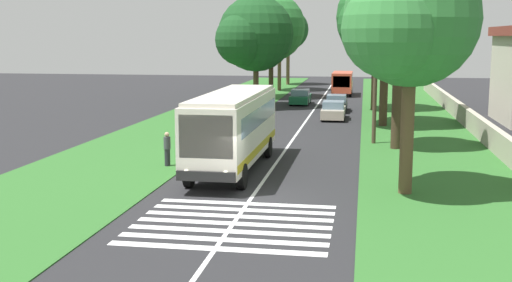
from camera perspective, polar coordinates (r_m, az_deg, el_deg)
The scene contains 21 objects.
ground at distance 25.89m, azimuth -0.36°, elevation -5.00°, with size 160.00×160.00×0.00m, color #262628.
grass_verge_left at distance 42.13m, azimuth -7.85°, elevation 0.48°, with size 120.00×8.00×0.04m, color #2D6628.
grass_verge_right at distance 40.41m, azimuth 14.94°, elevation -0.12°, with size 120.00×8.00×0.04m, color #2D6628.
centre_line at distance 40.46m, azimuth 3.30°, elevation 0.17°, with size 110.00×0.16×0.01m, color silver.
coach_bus at distance 30.84m, azimuth -1.99°, elevation 1.36°, with size 11.16×2.62×3.73m.
zebra_crossing at distance 22.34m, azimuth -2.03°, elevation -7.31°, with size 5.85×6.80×0.01m.
trailing_car_0 at distance 50.41m, azimuth 6.88°, elevation 2.67°, with size 4.30×1.78×1.43m.
trailing_car_1 at distance 55.97m, azimuth 7.15°, elevation 3.31°, with size 4.30×1.78×1.43m.
trailing_car_2 at distance 61.37m, azimuth 3.96°, elevation 3.88°, with size 4.30×1.78×1.43m.
trailing_minibus_0 at distance 71.40m, azimuth 7.66°, elevation 5.28°, with size 6.00×2.14×2.53m.
roadside_tree_left_0 at distance 67.65m, azimuth 1.16°, elevation 9.91°, with size 8.28×7.08×10.85m.
roadside_tree_left_1 at distance 86.36m, azimuth 2.77°, elevation 9.75°, with size 6.20×5.38×9.97m.
roadside_tree_left_2 at distance 76.92m, azimuth 1.97°, elevation 10.23°, with size 7.36×5.90×10.81m.
roadside_tree_left_3 at distance 58.19m, azimuth -0.19°, elevation 9.30°, with size 8.25×6.75×9.97m.
roadside_tree_right_0 at distance 57.14m, azimuth 10.33°, elevation 10.69°, with size 7.85×6.19×11.18m.
roadside_tree_right_1 at distance 46.95m, azimuth 11.23°, elevation 10.43°, with size 8.66×6.96×11.16m.
roadside_tree_right_2 at distance 37.30m, azimuth 12.47°, elevation 10.52°, with size 5.92×4.95×9.96m.
roadside_tree_right_3 at distance 26.30m, azimuth 13.21°, elevation 10.11°, with size 6.52×5.38×9.70m.
utility_pole at distance 38.79m, azimuth 10.56°, elevation 6.26°, with size 0.24×1.40×8.55m.
roadside_wall at distance 45.66m, azimuth 18.66°, elevation 1.62°, with size 70.00×0.40×1.32m, color #B2A893.
pedestrian at distance 32.02m, azimuth -7.88°, elevation -0.67°, with size 0.34×0.34×1.69m.
Camera 1 is at (-24.72, -4.33, 6.36)m, focal length 45.13 mm.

